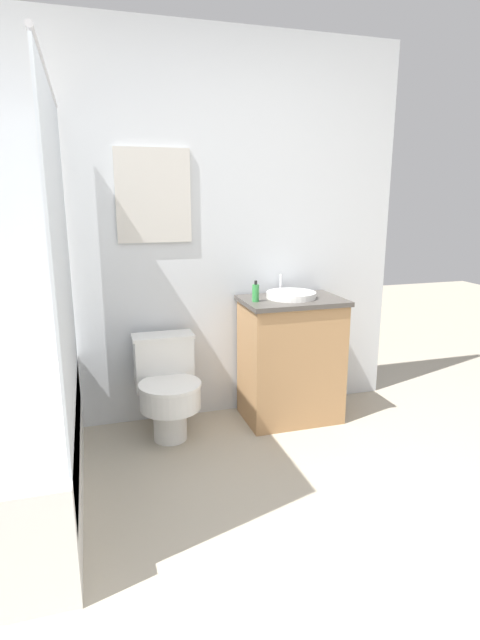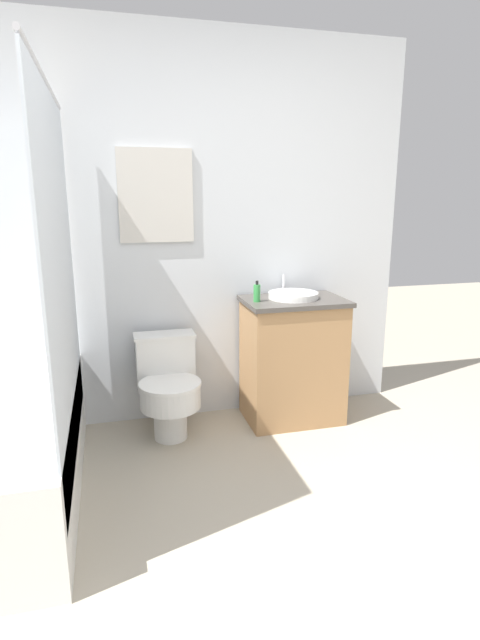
% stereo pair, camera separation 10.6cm
% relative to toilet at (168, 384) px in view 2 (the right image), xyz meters
% --- Properties ---
extents(ground_plane, '(12.00, 12.00, 0.00)m').
position_rel_toilet_xyz_m(ground_plane, '(0.02, -1.59, -0.34)').
color(ground_plane, '#B2A893').
extents(wall_back, '(3.30, 0.07, 2.50)m').
position_rel_toilet_xyz_m(wall_back, '(0.02, 0.29, 0.92)').
color(wall_back, silver).
rests_on(wall_back, ground_plane).
extents(shower_area, '(0.61, 1.56, 1.98)m').
position_rel_toilet_xyz_m(shower_area, '(-0.81, -0.52, -0.03)').
color(shower_area, white).
rests_on(shower_area, ground_plane).
extents(toilet, '(0.39, 0.52, 0.63)m').
position_rel_toilet_xyz_m(toilet, '(0.00, 0.00, 0.00)').
color(toilet, white).
rests_on(toilet, ground_plane).
extents(vanity, '(0.66, 0.46, 0.84)m').
position_rel_toilet_xyz_m(vanity, '(0.84, 0.02, 0.08)').
color(vanity, '#AD7F51').
rests_on(vanity, ground_plane).
extents(sink, '(0.33, 0.36, 0.13)m').
position_rel_toilet_xyz_m(sink, '(0.84, 0.04, 0.52)').
color(sink, white).
rests_on(sink, vanity).
extents(soap_bottle, '(0.04, 0.04, 0.13)m').
position_rel_toilet_xyz_m(soap_bottle, '(0.58, -0.00, 0.56)').
color(soap_bottle, green).
rests_on(soap_bottle, vanity).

